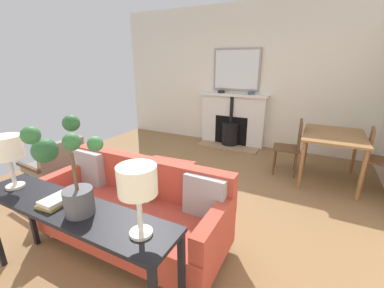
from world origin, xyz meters
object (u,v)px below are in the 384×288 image
(fireplace, at_px, (232,123))
(book_stack, at_px, (58,200))
(mantel_bowl_near, at_px, (221,92))
(dining_chair_by_back_wall, at_px, (376,155))
(console_table, at_px, (71,217))
(table_lamp_far_end, at_px, (137,183))
(table_lamp_near_end, at_px, (7,149))
(dining_chair_near_fireplace, at_px, (293,143))
(armchair_accent, at_px, (57,162))
(ottoman, at_px, (166,175))
(dining_table, at_px, (333,140))
(mantel_bowl_far, at_px, (251,93))
(sofa, at_px, (134,209))
(potted_plant, at_px, (67,169))

(fireplace, bearing_deg, book_stack, 0.46)
(mantel_bowl_near, height_order, dining_chair_by_back_wall, mantel_bowl_near)
(mantel_bowl_near, distance_m, console_table, 4.20)
(mantel_bowl_near, height_order, table_lamp_far_end, table_lamp_far_end)
(table_lamp_near_end, distance_m, dining_chair_near_fireplace, 3.65)
(mantel_bowl_near, bearing_deg, armchair_accent, -19.43)
(table_lamp_far_end, height_order, dining_chair_by_back_wall, table_lamp_far_end)
(fireplace, xyz_separation_m, ottoman, (2.45, -0.12, -0.25))
(table_lamp_near_end, xyz_separation_m, dining_table, (-3.08, 2.40, -0.44))
(table_lamp_near_end, distance_m, dining_table, 3.93)
(mantel_bowl_near, distance_m, armchair_accent, 3.45)
(mantel_bowl_far, relative_size, table_lamp_far_end, 0.30)
(console_table, height_order, book_stack, book_stack)
(mantel_bowl_near, distance_m, sofa, 3.59)
(mantel_bowl_far, height_order, armchair_accent, mantel_bowl_far)
(mantel_bowl_far, xyz_separation_m, console_table, (4.15, -0.22, -0.48))
(console_table, bearing_deg, mantel_bowl_near, -174.02)
(table_lamp_near_end, distance_m, potted_plant, 0.74)
(potted_plant, relative_size, dining_chair_near_fireplace, 0.73)
(console_table, distance_m, potted_plant, 0.42)
(dining_chair_near_fireplace, bearing_deg, dining_table, 89.16)
(armchair_accent, relative_size, dining_chair_near_fireplace, 0.88)
(mantel_bowl_near, xyz_separation_m, armchair_accent, (3.19, -1.12, -0.69))
(dining_chair_by_back_wall, bearing_deg, dining_table, -89.17)
(potted_plant, xyz_separation_m, dining_chair_near_fireplace, (-3.12, 1.11, -0.56))
(potted_plant, bearing_deg, ottoman, -167.95)
(fireplace, height_order, dining_chair_by_back_wall, fireplace)
(sofa, xyz_separation_m, ottoman, (-1.01, -0.27, -0.11))
(mantel_bowl_far, distance_m, sofa, 3.57)
(console_table, height_order, potted_plant, potted_plant)
(ottoman, distance_m, potted_plant, 1.94)
(dining_chair_near_fireplace, bearing_deg, ottoman, -46.39)
(ottoman, height_order, dining_table, dining_table)
(mantel_bowl_near, bearing_deg, sofa, 7.08)
(fireplace, distance_m, console_table, 4.14)
(mantel_bowl_far, bearing_deg, dining_table, 55.06)
(dining_chair_near_fireplace, xyz_separation_m, dining_chair_by_back_wall, (0.00, 1.09, -0.00))
(table_lamp_far_end, bearing_deg, armchair_accent, -113.52)
(sofa, bearing_deg, dining_chair_near_fireplace, 153.48)
(table_lamp_far_end, height_order, dining_table, table_lamp_far_end)
(mantel_bowl_near, relative_size, sofa, 0.08)
(dining_chair_near_fireplace, bearing_deg, dining_chair_by_back_wall, 90.00)
(sofa, height_order, table_lamp_near_end, table_lamp_near_end)
(armchair_accent, bearing_deg, table_lamp_near_end, 43.35)
(mantel_bowl_far, relative_size, dining_chair_by_back_wall, 0.15)
(mantel_bowl_far, relative_size, armchair_accent, 0.17)
(dining_table, height_order, dining_chair_near_fireplace, dining_chair_near_fireplace)
(table_lamp_near_end, xyz_separation_m, dining_chair_by_back_wall, (-3.09, 2.94, -0.57))
(dining_chair_by_back_wall, bearing_deg, table_lamp_far_end, -27.94)
(potted_plant, bearing_deg, fireplace, -176.70)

